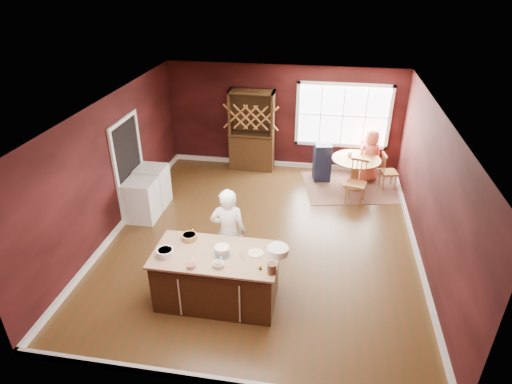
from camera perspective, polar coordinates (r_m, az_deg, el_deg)
room_shell at (r=8.00m, az=0.94°, el=1.98°), size 7.00×7.00×7.00m
window at (r=11.11m, az=11.51°, el=9.95°), size 2.36×0.10×1.66m
doorway at (r=9.51m, az=-16.52°, el=3.05°), size 0.08×1.26×2.13m
kitchen_island at (r=7.02m, az=-5.21°, el=-11.34°), size 1.96×1.03×0.92m
dining_table at (r=10.62m, az=13.11°, el=3.30°), size 1.16×1.16×0.75m
baker at (r=7.32m, az=-3.71°, el=-5.46°), size 0.65×0.46×1.68m
layer_cake at (r=6.67m, az=-4.54°, el=-7.78°), size 0.32×0.32×0.13m
bowl_blue at (r=6.77m, az=-12.01°, el=-7.89°), size 0.27×0.27×0.10m
bowl_yellow at (r=7.06m, az=-8.87°, el=-5.94°), size 0.25×0.25×0.10m
bowl_pink at (r=6.47m, az=-8.70°, el=-9.74°), size 0.15×0.15×0.06m
bowl_olive at (r=6.44m, az=-5.04°, el=-9.62°), size 0.18×0.18×0.07m
drinking_glass at (r=6.56m, az=-1.78°, el=-8.27°), size 0.07×0.07×0.15m
dinner_plate at (r=6.69m, az=-0.02°, el=-8.13°), size 0.25×0.25×0.02m
white_tub at (r=6.67m, az=2.97°, el=-7.78°), size 0.33×0.33×0.11m
stoneware_crock at (r=6.27m, az=2.12°, el=-10.15°), size 0.14×0.14×0.16m
toy_figurine at (r=6.36m, az=0.57°, el=-9.98°), size 0.05×0.05×0.08m
rug at (r=10.85m, az=12.81°, el=0.77°), size 2.68×2.26×0.01m
chair_east at (r=10.82m, az=17.31°, el=2.73°), size 0.43×0.45×0.91m
chair_south at (r=9.93m, az=13.21°, el=1.30°), size 0.52×0.50×1.03m
chair_north at (r=11.35m, az=14.33°, el=4.66°), size 0.48×0.46×1.02m
seated_woman at (r=10.99m, az=14.90°, el=4.72°), size 0.78×0.68×1.34m
high_chair at (r=10.85m, az=8.82°, el=4.08°), size 0.48×0.48×1.01m
toddler at (r=10.80m, az=9.23°, el=5.72°), size 0.18×0.14×0.26m
table_plate at (r=10.46m, az=14.57°, el=4.06°), size 0.21×0.21×0.02m
table_cup at (r=10.62m, az=12.39°, el=4.93°), size 0.13×0.13×0.09m
hutch at (r=11.16m, az=-0.55°, el=8.18°), size 1.15×0.48×2.11m
washer at (r=9.37m, az=-15.01°, el=-1.08°), size 0.62×0.60×0.90m
dryer at (r=9.88m, az=-13.59°, el=0.77°), size 0.63×0.61×0.92m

